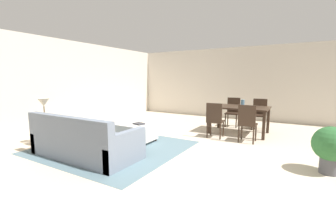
% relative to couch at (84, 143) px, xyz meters
% --- Properties ---
extents(ground_plane, '(10.80, 10.80, 0.00)m').
position_rel_couch_xyz_m(ground_plane, '(1.81, 0.95, -0.28)').
color(ground_plane, beige).
extents(wall_back, '(9.00, 0.12, 2.70)m').
position_rel_couch_xyz_m(wall_back, '(1.81, 5.95, 1.07)').
color(wall_back, beige).
rests_on(wall_back, ground_plane).
extents(wall_left, '(0.12, 11.00, 2.70)m').
position_rel_couch_xyz_m(wall_left, '(-2.69, 1.45, 1.07)').
color(wall_left, beige).
rests_on(wall_left, ground_plane).
extents(area_rug, '(3.00, 2.80, 0.01)m').
position_rel_couch_xyz_m(area_rug, '(0.07, 0.73, -0.28)').
color(area_rug, slate).
rests_on(area_rug, ground_plane).
extents(couch, '(2.20, 0.98, 0.86)m').
position_rel_couch_xyz_m(couch, '(0.00, 0.00, 0.00)').
color(couch, slate).
rests_on(couch, ground_plane).
extents(ottoman_table, '(1.01, 0.59, 0.42)m').
position_rel_couch_xyz_m(ottoman_table, '(0.14, 1.40, -0.05)').
color(ottoman_table, silver).
rests_on(ottoman_table, ground_plane).
extents(side_table, '(0.40, 0.40, 0.57)m').
position_rel_couch_xyz_m(side_table, '(-1.40, 0.08, 0.16)').
color(side_table, brown).
rests_on(side_table, ground_plane).
extents(table_lamp, '(0.26, 0.26, 0.53)m').
position_rel_couch_xyz_m(table_lamp, '(-1.40, 0.08, 0.69)').
color(table_lamp, brown).
rests_on(table_lamp, side_table).
extents(dining_table, '(1.54, 0.98, 0.76)m').
position_rel_couch_xyz_m(dining_table, '(2.17, 3.52, 0.38)').
color(dining_table, '#332319').
rests_on(dining_table, ground_plane).
extents(dining_chair_near_left, '(0.43, 0.43, 0.92)m').
position_rel_couch_xyz_m(dining_chair_near_left, '(1.75, 2.66, 0.24)').
color(dining_chair_near_left, '#332319').
rests_on(dining_chair_near_left, ground_plane).
extents(dining_chair_near_right, '(0.40, 0.40, 0.92)m').
position_rel_couch_xyz_m(dining_chair_near_right, '(2.56, 2.65, 0.24)').
color(dining_chair_near_right, '#332319').
rests_on(dining_chair_near_right, ground_plane).
extents(dining_chair_far_left, '(0.42, 0.42, 0.92)m').
position_rel_couch_xyz_m(dining_chair_far_left, '(1.77, 4.40, 0.24)').
color(dining_chair_far_left, '#332319').
rests_on(dining_chair_far_left, ground_plane).
extents(dining_chair_far_right, '(0.42, 0.42, 0.92)m').
position_rel_couch_xyz_m(dining_chair_far_right, '(2.57, 4.40, 0.24)').
color(dining_chair_far_right, '#332319').
rests_on(dining_chair_far_right, ground_plane).
extents(vase_centerpiece, '(0.10, 0.10, 0.20)m').
position_rel_couch_xyz_m(vase_centerpiece, '(2.26, 3.47, 0.58)').
color(vase_centerpiece, slate).
rests_on(vase_centerpiece, dining_table).
extents(book_on_ottoman, '(0.30, 0.25, 0.03)m').
position_rel_couch_xyz_m(book_on_ottoman, '(0.23, 1.45, 0.15)').
color(book_on_ottoman, '#333338').
rests_on(book_on_ottoman, ottoman_table).
extents(potted_plant, '(0.56, 0.56, 0.78)m').
position_rel_couch_xyz_m(potted_plant, '(4.09, 1.47, 0.18)').
color(potted_plant, '#4C4C51').
rests_on(potted_plant, ground_plane).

